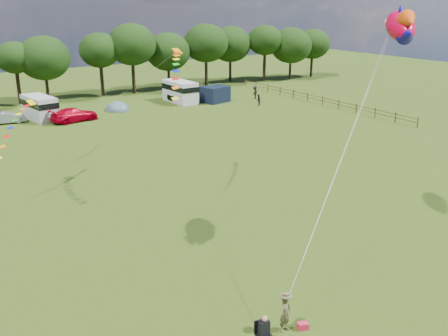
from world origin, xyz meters
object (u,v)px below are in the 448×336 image
car_d (186,96)px  tent_greyblue (117,110)px  campervan_c (40,107)px  tent_orange (63,120)px  campervan_d (180,91)px  camp_chair (264,328)px  car_c (75,115)px  fish_kite (402,26)px  kite_flyer (285,314)px  walker_b (255,93)px  car_b (7,118)px  walker_a (258,100)px

car_d → tent_greyblue: size_ratio=1.55×
campervan_c → tent_orange: (1.95, -2.07, -1.46)m
campervan_d → camp_chair: 51.88m
car_d → camp_chair: 52.87m
car_c → fish_kite: fish_kite is taller
kite_flyer → walker_b: (30.19, 43.24, 0.06)m
car_b → car_c: size_ratio=0.72×
campervan_d → camp_chair: bearing=153.8°
car_b → fish_kite: fish_kite is taller
campervan_c → walker_b: bearing=-105.7°
camp_chair → tent_orange: bearing=90.4°
tent_greyblue → fish_kite: size_ratio=0.85×
car_c → kite_flyer: kite_flyer is taller
walker_a → walker_b: walker_b is taller
kite_flyer → camp_chair: (-1.39, -0.30, 0.03)m
car_b → walker_a: (30.12, -7.50, 0.09)m
car_d → walker_b: (8.93, -4.23, 0.19)m
tent_greyblue → tent_orange: bearing=-165.6°
campervan_d → tent_orange: 17.13m
fish_kite → walker_b: 45.01m
car_c → fish_kite: 41.30m
car_c → tent_orange: car_c is taller
car_c → kite_flyer: 43.57m
walker_b → tent_greyblue: bearing=-38.2°
camp_chair → car_c: bearing=88.8°
campervan_d → fish_kite: bearing=166.0°
car_b → walker_a: walker_a is taller
kite_flyer → walker_b: bearing=36.4°
campervan_c → walker_a: campervan_c is taller
tent_greyblue → kite_flyer: bearing=-103.0°
car_b → campervan_d: campervan_d is taller
car_c → walker_b: (25.87, -0.12, 0.11)m
car_c → car_d: size_ratio=1.01×
fish_kite → walker_a: 40.33m
campervan_c → camp_chair: size_ratio=4.04×
car_c → walker_a: bearing=-110.6°
car_c → kite_flyer: (-4.33, -43.35, 0.06)m
campervan_c → tent_greyblue: size_ratio=1.77×
camp_chair → campervan_d: bearing=71.7°
car_b → walker_b: bearing=-90.3°
campervan_d → walker_b: size_ratio=3.33×
kite_flyer → walker_b: walker_b is taller
car_d → campervan_c: campervan_c is taller
camp_chair → walker_a: (29.04, 39.34, -0.12)m
car_d → tent_orange: 18.29m
walker_a → kite_flyer: bearing=9.8°
car_d → fish_kite: (-10.43, -43.29, 11.40)m
car_b → car_c: bearing=-109.6°
tent_orange → fish_kite: 42.85m
camp_chair → walker_a: size_ratio=0.96×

